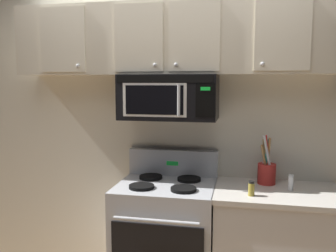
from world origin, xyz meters
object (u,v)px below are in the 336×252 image
object	(u,v)px
utensil_crock_red	(267,171)
spice_jar	(251,188)
salt_shaker	(291,183)
over_range_microwave	(169,97)
stove_range	(166,237)

from	to	relation	value
utensil_crock_red	spice_jar	xyz separation A→B (m)	(-0.12, -0.33, -0.05)
salt_shaker	spice_jar	distance (m)	0.34
over_range_microwave	utensil_crock_red	xyz separation A→B (m)	(0.77, 0.05, -0.57)
stove_range	spice_jar	world-z (taller)	stove_range
stove_range	spice_jar	distance (m)	0.82
utensil_crock_red	salt_shaker	world-z (taller)	utensil_crock_red
stove_range	over_range_microwave	distance (m)	1.11
salt_shaker	spice_jar	world-z (taller)	salt_shaker
utensil_crock_red	stove_range	bearing A→B (deg)	-167.56
utensil_crock_red	salt_shaker	size ratio (longest dim) A/B	3.35
stove_range	over_range_microwave	size ratio (longest dim) A/B	1.47
salt_shaker	utensil_crock_red	bearing A→B (deg)	139.04
over_range_microwave	utensil_crock_red	distance (m)	0.96
stove_range	spice_jar	xyz separation A→B (m)	(0.64, -0.16, 0.48)
stove_range	salt_shaker	world-z (taller)	stove_range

